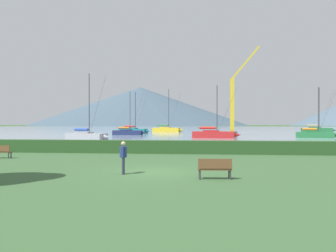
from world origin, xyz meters
name	(u,v)px	position (x,y,z in m)	size (l,w,h in m)	color
ground_plane	(150,172)	(0.00, 0.00, 0.00)	(1000.00, 1000.00, 0.00)	#385B33
harbor_water	(197,129)	(0.00, 137.00, 0.00)	(320.00, 246.00, 0.00)	#8499A8
hedge_line	(170,147)	(0.00, 11.00, 0.55)	(80.00, 1.20, 1.10)	#284C23
sailboat_slip_0	(317,130)	(34.97, 80.69, 0.78)	(9.43, 3.62, 12.64)	#236B38
sailboat_slip_1	(134,130)	(-15.16, 68.01, 0.70)	(8.59, 4.15, 10.74)	#19707A
sailboat_slip_2	(128,132)	(-13.68, 54.98, 0.62)	(7.50, 2.50, 9.67)	navy
sailboat_slip_4	(167,129)	(-7.73, 80.02, 0.78)	(9.39, 4.04, 12.68)	gold
sailboat_slip_5	(87,136)	(-15.13, 32.68, 0.63)	(7.66, 4.07, 10.24)	#9E9EA3
sailboat_slip_7	(214,134)	(4.74, 41.67, 0.69)	(8.52, 3.25, 9.22)	red
sailboat_slip_8	(316,134)	(22.78, 44.45, 0.61)	(7.39, 4.04, 9.02)	#236B38
park_bench_near_path	(215,168)	(3.29, -1.85, 0.53)	(1.57, 0.59, 0.95)	brown
person_seated_viewer	(123,155)	(-1.24, -0.81, 0.97)	(0.36, 0.56, 1.65)	#2D3347
dock_crane	(234,109)	(9.31, 54.93, 5.69)	(6.80, 2.00, 19.07)	#333338
distant_hill_west_ridge	(140,106)	(-75.67, 394.98, 24.05)	(268.05, 268.05, 48.09)	#425666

